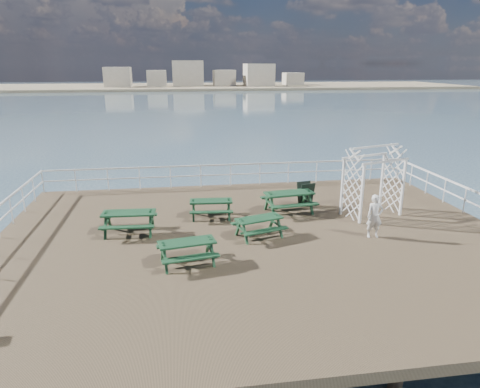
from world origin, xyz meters
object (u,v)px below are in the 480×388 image
picnic_table_e (259,223)px  picnic_table_a (129,218)px  trellis_arbor (373,185)px  person (375,216)px  picnic_table_d (187,247)px  picnic_table_b (211,205)px  picnic_table_c (289,198)px

picnic_table_e → picnic_table_a: bearing=150.9°
trellis_arbor → person: trellis_arbor is taller
picnic_table_d → person: 6.60m
picnic_table_b → picnic_table_e: bearing=-51.8°
picnic_table_d → person: person is taller
picnic_table_a → picnic_table_b: bearing=24.9°
picnic_table_c → picnic_table_e: (-1.69, -2.36, -0.11)m
picnic_table_a → trellis_arbor: bearing=6.7°
picnic_table_b → trellis_arbor: 6.42m
person → picnic_table_c: bearing=131.4°
picnic_table_a → person: (8.46, -1.62, 0.19)m
picnic_table_b → person: bearing=-23.5°
picnic_table_c → trellis_arbor: (3.17, -0.79, 0.64)m
picnic_table_a → person: size_ratio=1.26×
picnic_table_a → picnic_table_c: (6.20, 1.37, 0.03)m
picnic_table_d → person: size_ratio=1.24×
picnic_table_d → picnic_table_e: size_ratio=0.99×
picnic_table_d → picnic_table_e: 3.11m
picnic_table_b → picnic_table_e: size_ratio=0.90×
picnic_table_b → picnic_table_c: 3.19m
picnic_table_b → person: 6.13m
picnic_table_a → picnic_table_e: 4.62m
picnic_table_b → picnic_table_d: (-1.06, -3.97, 0.01)m
picnic_table_a → trellis_arbor: size_ratio=0.69×
picnic_table_d → person: bearing=0.1°
picnic_table_a → picnic_table_e: (4.51, -0.99, -0.07)m
picnic_table_d → trellis_arbor: bearing=14.4°
picnic_table_b → picnic_table_e: 2.65m
picnic_table_b → picnic_table_c: (3.18, 0.17, 0.10)m
picnic_table_b → trellis_arbor: size_ratio=0.62×
picnic_table_c → picnic_table_a: bearing=-174.6°
trellis_arbor → picnic_table_d: bearing=-173.3°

